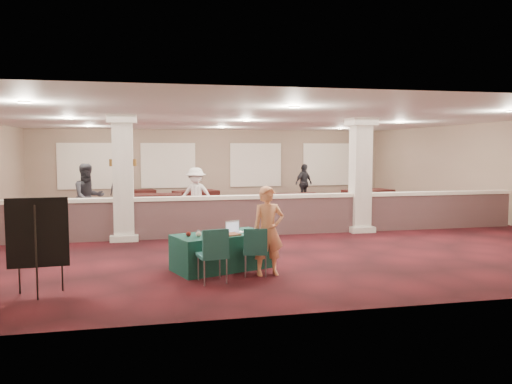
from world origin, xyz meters
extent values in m
plane|color=#461117|center=(0.00, 0.00, 0.00)|extent=(16.00, 16.00, 0.00)
cube|color=gray|center=(0.00, 8.00, 1.60)|extent=(16.00, 0.04, 3.20)
cube|color=gray|center=(0.00, -8.00, 1.60)|extent=(16.00, 0.04, 3.20)
cube|color=gray|center=(8.00, 0.00, 1.60)|extent=(0.04, 16.00, 3.20)
cube|color=silver|center=(0.00, 0.00, 3.20)|extent=(16.00, 16.00, 0.02)
cube|color=brown|center=(0.00, -1.50, 0.50)|extent=(15.60, 0.20, 1.00)
cube|color=white|center=(0.00, -1.50, 1.05)|extent=(15.60, 0.28, 0.10)
cube|color=white|center=(-3.50, -1.50, 1.60)|extent=(0.50, 0.50, 3.20)
cube|color=white|center=(-3.50, -1.50, 0.08)|extent=(0.70, 0.70, 0.16)
cube|color=white|center=(-3.50, -1.50, 3.10)|extent=(0.72, 0.72, 0.20)
cube|color=white|center=(3.00, -1.50, 1.60)|extent=(0.50, 0.50, 3.20)
cube|color=white|center=(3.00, -1.50, 0.08)|extent=(0.70, 0.70, 0.16)
cube|color=white|center=(3.00, -1.50, 3.10)|extent=(0.72, 0.72, 0.20)
cylinder|color=brown|center=(-3.78, -1.50, 2.00)|extent=(0.12, 0.12, 0.18)
cylinder|color=beige|center=(-3.78, -1.50, 2.00)|extent=(0.09, 0.09, 0.10)
cylinder|color=brown|center=(-3.22, -1.50, 2.00)|extent=(0.12, 0.12, 0.18)
cylinder|color=beige|center=(-3.22, -1.50, 2.00)|extent=(0.09, 0.09, 0.10)
cube|color=#103E38|center=(-1.50, -5.11, 0.35)|extent=(2.03, 1.48, 0.70)
cube|color=#1C534F|center=(-0.94, -5.69, 0.44)|extent=(0.54, 0.54, 0.06)
cube|color=#1C534F|center=(-0.98, -5.89, 0.69)|extent=(0.43, 0.14, 0.43)
cylinder|color=gray|center=(-1.16, -5.83, 0.21)|extent=(0.03, 0.03, 0.41)
cylinder|color=gray|center=(-0.79, -5.91, 0.21)|extent=(0.03, 0.03, 0.41)
cylinder|color=gray|center=(-1.08, -5.47, 0.21)|extent=(0.03, 0.03, 0.41)
cylinder|color=gray|center=(-0.71, -5.55, 0.21)|extent=(0.03, 0.03, 0.41)
cube|color=#1C534F|center=(-1.79, -6.02, 0.48)|extent=(0.56, 0.56, 0.06)
cube|color=#1C534F|center=(-1.75, -6.24, 0.74)|extent=(0.47, 0.13, 0.47)
cylinder|color=gray|center=(-1.96, -6.25, 0.22)|extent=(0.03, 0.03, 0.44)
cylinder|color=gray|center=(-1.56, -6.18, 0.22)|extent=(0.03, 0.03, 0.44)
cylinder|color=gray|center=(-2.02, -5.85, 0.22)|extent=(0.03, 0.03, 0.44)
cylinder|color=gray|center=(-1.63, -5.79, 0.22)|extent=(0.03, 0.03, 0.44)
cube|color=black|center=(-4.61, -6.27, 1.03)|extent=(0.93, 0.11, 1.12)
cylinder|color=black|center=(-4.95, -6.09, 0.75)|extent=(0.03, 0.03, 1.49)
cylinder|color=black|center=(-4.29, -6.04, 0.75)|extent=(0.03, 0.03, 1.49)
cylinder|color=black|center=(-4.59, -6.50, 0.75)|extent=(0.03, 0.03, 1.49)
imported|color=#E59863|center=(-0.71, -5.74, 0.83)|extent=(0.62, 0.44, 1.67)
cube|color=black|center=(-2.70, 3.00, 0.39)|extent=(1.97, 1.10, 0.77)
cube|color=black|center=(2.00, 1.73, 0.39)|extent=(2.12, 1.58, 0.77)
cube|color=black|center=(2.50, 3.00, 0.35)|extent=(1.75, 0.95, 0.69)
cube|color=black|center=(-3.43, 6.47, 0.32)|extent=(1.73, 1.13, 0.65)
cube|color=black|center=(-1.04, 5.11, 0.35)|extent=(1.90, 1.38, 0.70)
cube|color=black|center=(5.43, 3.20, 0.38)|extent=(2.08, 1.40, 0.77)
imported|color=black|center=(-4.57, 0.20, 0.97)|extent=(1.06, 0.90, 1.93)
imported|color=white|center=(-1.40, 1.26, 0.88)|extent=(1.22, 0.82, 1.75)
imported|color=black|center=(3.71, 6.00, 0.85)|extent=(1.10, 0.92, 1.69)
imported|color=black|center=(-4.00, 5.80, 0.76)|extent=(0.76, 0.42, 1.53)
cube|color=#B9B9BE|center=(-1.21, -5.05, 0.71)|extent=(0.37, 0.32, 0.02)
cube|color=#B9B9BE|center=(-1.25, -4.95, 0.82)|extent=(0.30, 0.12, 0.21)
cube|color=#B3BBD7|center=(-1.25, -4.96, 0.81)|extent=(0.27, 0.10, 0.18)
cube|color=#C2541F|center=(-1.37, -5.32, 0.72)|extent=(0.46, 0.40, 0.03)
sphere|color=beige|center=(-1.96, -5.38, 0.75)|extent=(0.11, 0.11, 0.11)
sphere|color=maroon|center=(-2.15, -5.29, 0.75)|extent=(0.10, 0.10, 0.10)
sphere|color=#454449|center=(-1.95, -5.15, 0.75)|extent=(0.10, 0.10, 0.10)
cube|color=red|center=(-0.82, -5.14, 0.71)|extent=(0.12, 0.07, 0.01)
camera|label=1|loc=(-2.86, -14.66, 2.36)|focal=35.00mm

